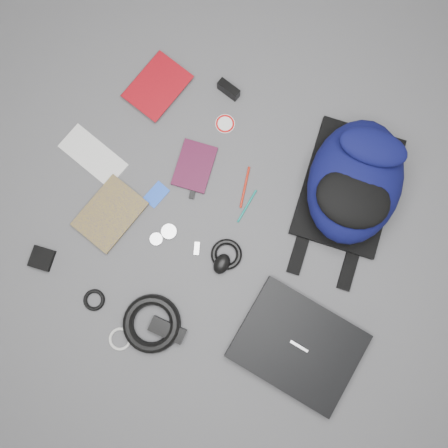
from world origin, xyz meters
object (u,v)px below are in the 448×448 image
(backpack, at_px, (355,181))
(textbook_red, at_px, (140,73))
(compact_camera, at_px, (229,90))
(laptop, at_px, (298,345))
(power_brick, at_px, (167,330))
(comic_book, at_px, (92,199))
(dvd_case, at_px, (195,166))
(pouch, at_px, (42,258))
(mouse, at_px, (222,264))

(backpack, relative_size, textbook_red, 2.17)
(backpack, bearing_deg, textbook_red, 168.10)
(compact_camera, bearing_deg, backpack, -2.08)
(laptop, distance_m, power_brick, 0.46)
(compact_camera, bearing_deg, laptop, -37.41)
(power_brick, bearing_deg, comic_book, 145.09)
(textbook_red, distance_m, power_brick, 0.95)
(laptop, bearing_deg, backpack, 101.31)
(dvd_case, distance_m, power_brick, 0.59)
(backpack, distance_m, power_brick, 0.83)
(power_brick, bearing_deg, pouch, 174.99)
(textbook_red, height_order, comic_book, textbook_red)
(mouse, bearing_deg, textbook_red, 141.45)
(comic_book, height_order, mouse, mouse)
(backpack, bearing_deg, laptop, -91.38)
(compact_camera, height_order, power_brick, compact_camera)
(dvd_case, xyz_separation_m, power_brick, (0.11, -0.58, 0.01))
(laptop, height_order, textbook_red, laptop)
(power_brick, height_order, pouch, power_brick)
(mouse, bearing_deg, backpack, 59.52)
(pouch, bearing_deg, textbook_red, 83.64)
(laptop, xyz_separation_m, pouch, (-0.95, -0.02, -0.01))
(backpack, relative_size, mouse, 6.50)
(power_brick, relative_size, pouch, 1.62)
(backpack, xyz_separation_m, comic_book, (-0.86, -0.35, -0.09))
(comic_book, bearing_deg, textbook_red, 110.02)
(backpack, bearing_deg, power_brick, -124.16)
(compact_camera, distance_m, power_brick, 0.90)
(pouch, bearing_deg, laptop, 0.95)
(dvd_case, xyz_separation_m, mouse, (0.21, -0.30, 0.01))
(textbook_red, height_order, power_brick, power_brick)
(laptop, relative_size, textbook_red, 1.78)
(compact_camera, bearing_deg, comic_book, -102.38)
(mouse, relative_size, power_brick, 0.61)
(textbook_red, xyz_separation_m, pouch, (-0.09, -0.76, -0.00))
(laptop, bearing_deg, compact_camera, 134.85)
(compact_camera, relative_size, power_brick, 0.68)
(compact_camera, xyz_separation_m, mouse, (0.19, -0.62, -0.00))
(pouch, bearing_deg, power_brick, -9.50)
(textbook_red, distance_m, comic_book, 0.51)
(dvd_case, bearing_deg, pouch, -131.53)
(backpack, height_order, laptop, backpack)
(laptop, distance_m, pouch, 0.95)
(laptop, xyz_separation_m, power_brick, (-0.44, -0.10, -0.00))
(comic_book, bearing_deg, power_brick, -19.86)
(mouse, distance_m, pouch, 0.64)
(backpack, relative_size, laptop, 1.22)
(backpack, height_order, compact_camera, backpack)
(laptop, relative_size, power_brick, 3.23)
(mouse, relative_size, pouch, 0.98)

